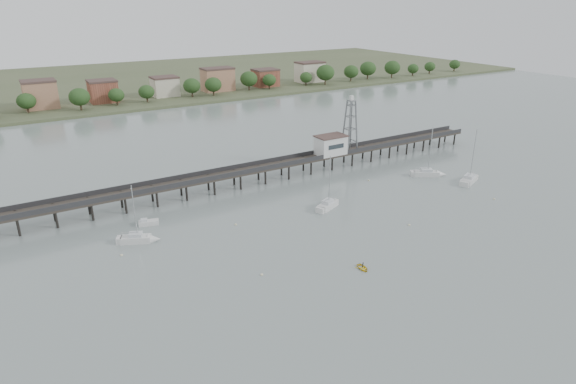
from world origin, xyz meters
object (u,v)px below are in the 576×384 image
sailboat_d (471,178)px  yellow_dinghy (363,269)px  pier (250,170)px  lattice_tower (350,126)px  sailboat_c (330,204)px  sailboat_e (431,174)px  white_tender (148,223)px  sailboat_b (142,239)px

sailboat_d → yellow_dinghy: size_ratio=5.29×
pier → yellow_dinghy: (-1.99, -47.05, -3.79)m
lattice_tower → yellow_dinghy: (-33.49, -47.05, -11.10)m
pier → sailboat_c: size_ratio=11.65×
lattice_tower → sailboat_c: size_ratio=1.20×
sailboat_e → sailboat_d: 9.92m
pier → white_tender: bearing=-160.8°
sailboat_d → white_tender: 81.01m
sailboat_c → pier: bearing=89.5°
white_tender → yellow_dinghy: yellow_dinghy is taller
sailboat_d → white_tender: size_ratio=3.42×
lattice_tower → white_tender: bearing=-170.5°
sailboat_c → sailboat_b: size_ratio=1.04×
pier → lattice_tower: 32.34m
sailboat_d → yellow_dinghy: 55.95m
lattice_tower → sailboat_d: 34.67m
sailboat_b → sailboat_c: bearing=18.5°
pier → sailboat_b: size_ratio=12.06×
pier → sailboat_e: size_ratio=10.58×
sailboat_c → yellow_dinghy: size_ratio=4.59×
sailboat_e → sailboat_b: bearing=-148.3°
sailboat_c → yellow_dinghy: sailboat_c is taller
sailboat_c → sailboat_b: sailboat_c is taller
sailboat_e → yellow_dinghy: (-46.16, -27.67, -0.64)m
yellow_dinghy → sailboat_c: bearing=72.5°
lattice_tower → sailboat_b: lattice_tower is taller
lattice_tower → yellow_dinghy: bearing=-125.4°
sailboat_e → sailboat_c: size_ratio=1.10×
pier → white_tender: 30.76m
sailboat_d → yellow_dinghy: bearing=178.8°
pier → lattice_tower: size_ratio=9.68×
pier → sailboat_e: (44.17, -19.39, -3.16)m
sailboat_d → yellow_dinghy: (-52.30, -19.87, -0.63)m
sailboat_c → sailboat_d: sailboat_d is taller
lattice_tower → white_tender: lattice_tower is taller
lattice_tower → white_tender: 62.12m
lattice_tower → sailboat_b: 66.67m
sailboat_b → sailboat_d: 83.01m
sailboat_e → sailboat_c: sailboat_e is taller
lattice_tower → white_tender: (-60.37, -10.08, -10.62)m
sailboat_e → yellow_dinghy: bearing=-115.6°
sailboat_c → sailboat_d: (41.05, -5.20, -0.01)m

